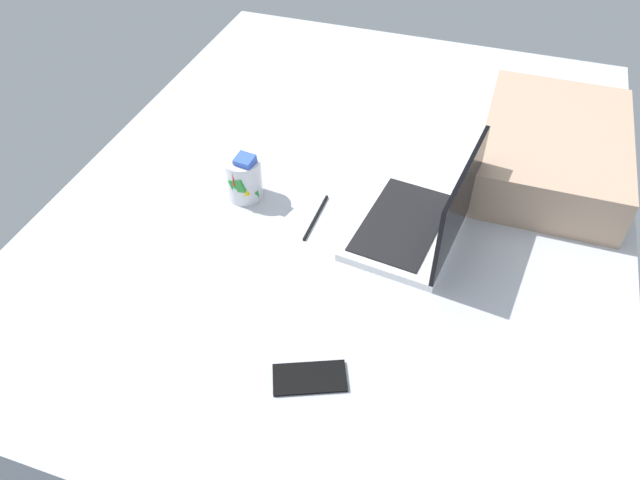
% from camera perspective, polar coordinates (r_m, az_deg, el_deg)
% --- Properties ---
extents(bed_mattress, '(1.80, 1.40, 0.18)m').
position_cam_1_polar(bed_mattress, '(1.66, 2.63, 2.54)').
color(bed_mattress, '#B7BCC6').
rests_on(bed_mattress, ground).
extents(laptop, '(0.36, 0.27, 0.23)m').
position_cam_1_polar(laptop, '(1.45, 9.37, 1.76)').
color(laptop, silver).
rests_on(laptop, bed_mattress).
extents(snack_cup, '(0.09, 0.09, 0.13)m').
position_cam_1_polar(snack_cup, '(1.54, -7.06, 5.73)').
color(snack_cup, silver).
rests_on(snack_cup, bed_mattress).
extents(cell_phone, '(0.12, 0.16, 0.01)m').
position_cam_1_polar(cell_phone, '(1.20, -0.97, -12.63)').
color(cell_phone, black).
rests_on(cell_phone, bed_mattress).
extents(pillow, '(0.52, 0.36, 0.13)m').
position_cam_1_polar(pillow, '(1.73, 20.74, 7.81)').
color(pillow, tan).
rests_on(pillow, bed_mattress).
extents(charger_cable, '(0.17, 0.01, 0.01)m').
position_cam_1_polar(charger_cable, '(1.50, -0.39, 2.11)').
color(charger_cable, black).
rests_on(charger_cable, bed_mattress).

